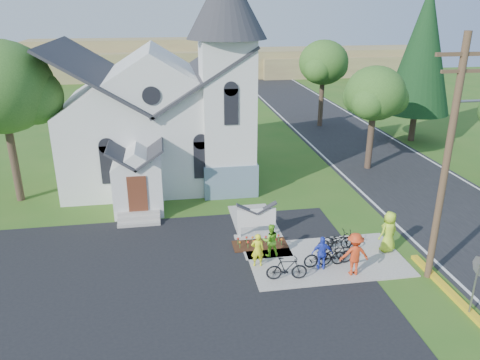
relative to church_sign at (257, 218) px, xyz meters
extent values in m
plane|color=#2F5E1B|center=(1.20, -3.20, -1.03)|extent=(120.00, 120.00, 0.00)
cube|color=black|center=(-5.80, -5.20, -1.02)|extent=(20.00, 16.00, 0.02)
cube|color=black|center=(11.20, 11.80, -1.02)|extent=(8.00, 90.00, 0.02)
cube|color=gray|center=(2.70, -2.70, -1.00)|extent=(7.00, 4.00, 0.05)
cube|color=white|center=(-4.80, 9.80, 1.47)|extent=(11.00, 9.00, 5.00)
cube|color=slate|center=(-0.50, 6.50, -0.03)|extent=(3.20, 3.20, 2.00)
cube|color=white|center=(-0.50, 6.50, 3.47)|extent=(3.00, 3.00, 9.00)
cone|color=#28282D|center=(-0.50, 6.50, 9.97)|extent=(4.50, 4.50, 4.00)
cube|color=white|center=(-5.80, 4.10, 0.37)|extent=(2.60, 2.40, 2.80)
cube|color=#5F2D1B|center=(-5.80, 2.87, 0.47)|extent=(1.00, 0.10, 2.00)
cube|color=gray|center=(0.00, 0.00, -0.98)|extent=(2.20, 0.40, 0.10)
cube|color=white|center=(-0.85, 0.00, -0.48)|extent=(0.12, 0.12, 1.00)
cube|color=white|center=(0.85, 0.00, -0.48)|extent=(0.12, 0.12, 1.00)
cube|color=white|center=(0.00, 0.00, 0.02)|extent=(1.90, 0.14, 0.90)
cube|color=#341D0E|center=(0.00, -0.90, -0.99)|extent=(2.60, 1.10, 0.07)
cylinder|color=#4B3625|center=(6.50, -4.70, 3.97)|extent=(0.28, 0.28, 10.00)
cube|color=#4B3625|center=(6.50, -4.70, 8.17)|extent=(2.20, 0.14, 0.14)
cube|color=#4B3625|center=(6.50, -4.70, 7.57)|extent=(1.60, 0.12, 0.12)
cylinder|color=gray|center=(6.60, -7.40, 0.07)|extent=(0.07, 0.07, 2.20)
cylinder|color=#B21414|center=(6.65, -7.40, 1.07)|extent=(0.04, 0.76, 0.76)
cylinder|color=#392A1F|center=(-12.80, 6.80, 1.45)|extent=(0.44, 0.44, 4.95)
ellipsoid|color=#31591E|center=(-12.80, 6.80, 5.60)|extent=(5.60, 5.60, 5.04)
cylinder|color=#392A1F|center=(9.70, 8.80, 1.00)|extent=(0.44, 0.44, 4.05)
ellipsoid|color=#31591E|center=(9.70, 8.80, 4.22)|extent=(4.00, 4.00, 3.60)
cylinder|color=#392A1F|center=(10.20, 20.80, 1.22)|extent=(0.44, 0.44, 4.50)
ellipsoid|color=#31591E|center=(10.20, 20.80, 4.79)|extent=(4.40, 4.40, 3.96)
cylinder|color=#392A1F|center=(16.20, 14.80, 0.17)|extent=(0.50, 0.50, 2.40)
cone|color=black|center=(16.20, 14.80, 6.37)|extent=(5.20, 5.20, 10.00)
cube|color=olive|center=(7.20, 52.80, 0.97)|extent=(60.00, 8.00, 4.00)
cube|color=olive|center=(-8.80, 54.80, 1.77)|extent=(30.00, 6.00, 5.60)
cube|color=olive|center=(23.20, 50.80, 0.47)|extent=(25.00, 6.00, 3.00)
imported|color=#F3F81D|center=(-0.50, -2.73, -0.20)|extent=(0.59, 0.41, 1.56)
imported|color=black|center=(2.40, -3.25, -0.47)|extent=(1.96, 0.78, 1.01)
imported|color=#71C925|center=(0.26, -1.96, -0.20)|extent=(0.76, 0.59, 1.56)
imported|color=black|center=(0.49, -4.00, -0.46)|extent=(1.77, 0.66, 1.04)
imported|color=blue|center=(2.20, -3.44, -0.21)|extent=(0.94, 0.49, 1.54)
imported|color=black|center=(3.35, -1.97, -0.51)|extent=(1.82, 0.78, 0.93)
imported|color=red|center=(3.41, -4.04, -0.02)|extent=(1.28, 0.79, 1.91)
imported|color=black|center=(2.92, -3.19, -0.49)|extent=(1.63, 0.56, 0.97)
imported|color=#B5E32A|center=(5.73, -2.41, 0.01)|extent=(1.11, 0.90, 1.97)
imported|color=black|center=(3.63, -1.86, -0.53)|extent=(1.80, 1.03, 0.89)
camera|label=1|loc=(-4.16, -20.28, 9.93)|focal=35.00mm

